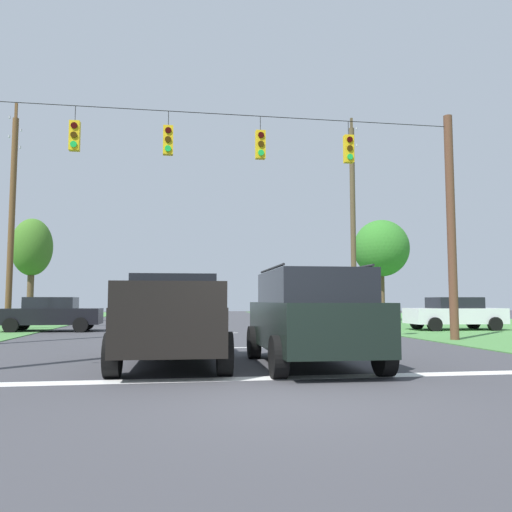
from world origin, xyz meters
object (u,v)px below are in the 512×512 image
(distant_car_crossing_white, at_px, (455,313))
(utility_pole_near_left, at_px, (12,215))
(distant_car_oncoming, at_px, (51,314))
(tree_roadside_far_right, at_px, (32,248))
(pickup_truck, at_px, (173,319))
(tree_roadside_right, at_px, (381,249))
(utility_pole_mid_right, at_px, (353,220))
(suv_black, at_px, (310,315))
(overhead_signal_span, at_px, (219,206))

(distant_car_crossing_white, xyz_separation_m, utility_pole_near_left, (-20.54, 3.92, 4.66))
(distant_car_oncoming, bearing_deg, tree_roadside_far_right, 109.32)
(pickup_truck, height_order, utility_pole_near_left, utility_pole_near_left)
(pickup_truck, distance_m, tree_roadside_right, 25.38)
(utility_pole_mid_right, distance_m, tree_roadside_far_right, 19.93)
(pickup_truck, height_order, distant_car_oncoming, pickup_truck)
(utility_pole_near_left, bearing_deg, suv_black, -55.73)
(distant_car_oncoming, bearing_deg, overhead_signal_span, -48.48)
(overhead_signal_span, relative_size, suv_black, 3.42)
(overhead_signal_span, relative_size, distant_car_crossing_white, 3.80)
(suv_black, height_order, distant_car_oncoming, suv_black)
(distant_car_crossing_white, xyz_separation_m, tree_roadside_far_right, (-21.64, 11.93, 3.86))
(tree_roadside_far_right, bearing_deg, distant_car_crossing_white, -28.88)
(overhead_signal_span, xyz_separation_m, tree_roadside_far_right, (-10.25, 17.52, 0.21))
(suv_black, bearing_deg, overhead_signal_span, 103.32)
(suv_black, height_order, tree_roadside_right, tree_roadside_right)
(utility_pole_mid_right, xyz_separation_m, utility_pole_near_left, (-17.14, -0.04, -0.19))
(suv_black, bearing_deg, utility_pole_near_left, 124.27)
(overhead_signal_span, xyz_separation_m, distant_car_crossing_white, (11.38, 5.59, -3.66))
(pickup_truck, distance_m, utility_pole_mid_right, 18.05)
(utility_pole_near_left, height_order, tree_roadside_far_right, utility_pole_near_left)
(suv_black, relative_size, utility_pole_mid_right, 0.43)
(suv_black, bearing_deg, distant_car_oncoming, 120.99)
(overhead_signal_span, height_order, utility_pole_mid_right, utility_pole_mid_right)
(overhead_signal_span, distance_m, suv_black, 7.05)
(utility_pole_mid_right, relative_size, tree_roadside_far_right, 1.72)
(suv_black, xyz_separation_m, utility_pole_near_left, (-10.58, 15.52, 4.39))
(pickup_truck, bearing_deg, tree_roadside_right, 57.03)
(pickup_truck, distance_m, utility_pole_near_left, 17.14)
(overhead_signal_span, height_order, suv_black, overhead_signal_span)
(overhead_signal_span, height_order, distant_car_crossing_white, overhead_signal_span)
(distant_car_crossing_white, height_order, tree_roadside_right, tree_roadside_right)
(tree_roadside_far_right, bearing_deg, distant_car_oncoming, -70.68)
(distant_car_crossing_white, bearing_deg, overhead_signal_span, -153.85)
(distant_car_crossing_white, relative_size, utility_pole_near_left, 0.40)
(suv_black, height_order, tree_roadside_far_right, tree_roadside_far_right)
(overhead_signal_span, distance_m, utility_pole_near_left, 13.23)
(tree_roadside_right, relative_size, tree_roadside_far_right, 1.03)
(pickup_truck, relative_size, suv_black, 1.13)
(pickup_truck, xyz_separation_m, suv_black, (2.85, -0.89, 0.09))
(overhead_signal_span, xyz_separation_m, distant_car_oncoming, (-6.80, 7.68, -3.66))
(pickup_truck, height_order, tree_roadside_far_right, tree_roadside_far_right)
(pickup_truck, xyz_separation_m, utility_pole_mid_right, (9.42, 14.67, 4.67))
(distant_car_crossing_white, bearing_deg, distant_car_oncoming, 173.43)
(utility_pole_near_left, bearing_deg, pickup_truck, -62.18)
(tree_roadside_right, bearing_deg, overhead_signal_span, -127.51)
(utility_pole_mid_right, distance_m, tree_roadside_right, 7.70)
(distant_car_crossing_white, distance_m, tree_roadside_right, 11.13)
(distant_car_oncoming, distance_m, tree_roadside_far_right, 11.12)
(overhead_signal_span, height_order, utility_pole_near_left, utility_pole_near_left)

